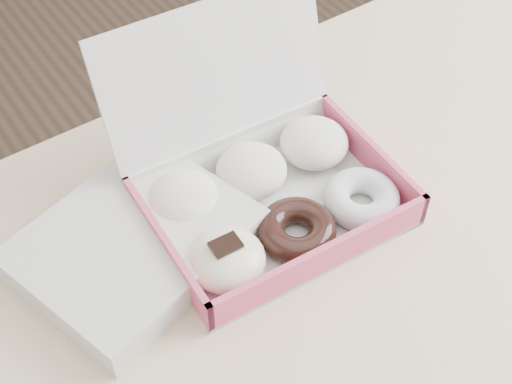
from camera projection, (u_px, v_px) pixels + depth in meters
table at (408, 295)px, 0.84m from camera, size 1.20×0.80×0.75m
donut_box at (263, 186)px, 0.80m from camera, size 0.29×0.27×0.20m
newspapers at (135, 243)px, 0.77m from camera, size 0.28×0.24×0.04m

